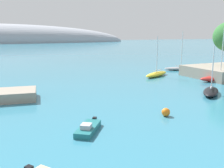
% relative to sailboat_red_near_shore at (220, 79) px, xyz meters
% --- Properties ---
extents(sailboat_red_near_shore, '(7.56, 4.43, 9.51)m').
position_rel_sailboat_red_near_shore_xyz_m(sailboat_red_near_shore, '(0.00, 0.00, 0.00)').
color(sailboat_red_near_shore, red).
rests_on(sailboat_red_near_shore, water).
extents(sailboat_grey_mid_mooring, '(8.17, 5.08, 9.00)m').
position_rel_sailboat_red_near_shore_xyz_m(sailboat_grey_mid_mooring, '(3.36, 14.52, -0.12)').
color(sailboat_grey_mid_mooring, gray).
rests_on(sailboat_grey_mid_mooring, water).
extents(sailboat_yellow_outer_mooring, '(7.64, 4.97, 8.06)m').
position_rel_sailboat_red_near_shore_xyz_m(sailboat_yellow_outer_mooring, '(-7.00, 9.65, -0.10)').
color(sailboat_yellow_outer_mooring, yellow).
rests_on(sailboat_yellow_outer_mooring, water).
extents(sailboat_black_end_of_line, '(5.97, 5.38, 6.90)m').
position_rel_sailboat_red_near_shore_xyz_m(sailboat_black_end_of_line, '(-8.92, -6.44, -0.13)').
color(sailboat_black_end_of_line, black).
rests_on(sailboat_black_end_of_line, water).
extents(motorboat_teal_foreground, '(3.38, 3.92, 0.90)m').
position_rel_sailboat_red_near_shore_xyz_m(motorboat_teal_foreground, '(-29.39, -12.04, -0.31)').
color(motorboat_teal_foreground, '#1E6B70').
rests_on(motorboat_teal_foreground, water).
extents(mooring_buoy_orange, '(0.89, 0.89, 0.89)m').
position_rel_sailboat_red_near_shore_xyz_m(mooring_buoy_orange, '(-20.56, -11.50, -0.16)').
color(mooring_buoy_orange, orange).
rests_on(mooring_buoy_orange, water).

